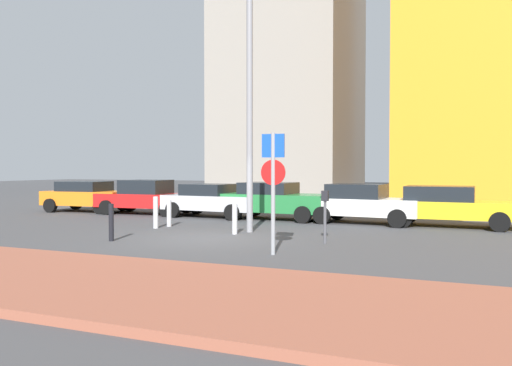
# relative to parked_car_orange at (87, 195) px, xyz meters

# --- Properties ---
(ground_plane) EXTENTS (120.00, 120.00, 0.00)m
(ground_plane) POSITION_rel_parked_car_orange_xyz_m (9.46, -5.99, -0.76)
(ground_plane) COLOR #424244
(sidewalk_brick) EXTENTS (40.00, 4.05, 0.14)m
(sidewalk_brick) POSITION_rel_parked_car_orange_xyz_m (9.46, -12.09, -0.69)
(sidewalk_brick) COLOR #93513D
(sidewalk_brick) RESTS_ON ground
(parked_car_orange) EXTENTS (4.07, 2.28, 1.42)m
(parked_car_orange) POSITION_rel_parked_car_orange_xyz_m (0.00, 0.00, 0.00)
(parked_car_orange) COLOR orange
(parked_car_orange) RESTS_ON ground
(parked_car_red) EXTENTS (4.46, 2.27, 1.51)m
(parked_car_red) POSITION_rel_parked_car_orange_xyz_m (3.31, 0.05, 0.01)
(parked_car_red) COLOR red
(parked_car_red) RESTS_ON ground
(parked_car_silver) EXTENTS (4.18, 2.22, 1.38)m
(parked_car_silver) POSITION_rel_parked_car_orange_xyz_m (6.65, -0.11, -0.03)
(parked_car_silver) COLOR #B7BABF
(parked_car_silver) RESTS_ON ground
(parked_car_green) EXTENTS (4.33, 2.23, 1.47)m
(parked_car_green) POSITION_rel_parked_car_orange_xyz_m (9.41, -0.00, 0.02)
(parked_car_green) COLOR #237238
(parked_car_green) RESTS_ON ground
(parked_car_white) EXTENTS (4.10, 2.26, 1.45)m
(parked_car_white) POSITION_rel_parked_car_orange_xyz_m (12.92, -0.14, 0.00)
(parked_car_white) COLOR white
(parked_car_white) RESTS_ON ground
(parked_car_yellow) EXTENTS (4.47, 2.01, 1.41)m
(parked_car_yellow) POSITION_rel_parked_car_orange_xyz_m (15.86, -0.14, -0.01)
(parked_car_yellow) COLOR gold
(parked_car_yellow) RESTS_ON ground
(parking_sign_post) EXTENTS (0.60, 0.10, 2.87)m
(parking_sign_post) POSITION_rel_parked_car_orange_xyz_m (12.29, -7.85, 1.05)
(parking_sign_post) COLOR gray
(parking_sign_post) RESTS_ON ground
(parking_meter) EXTENTS (0.18, 0.14, 1.43)m
(parking_meter) POSITION_rel_parked_car_orange_xyz_m (12.95, -5.64, 0.17)
(parking_meter) COLOR #4C4C51
(parking_meter) RESTS_ON ground
(street_lamp) EXTENTS (0.70, 0.36, 7.89)m
(street_lamp) POSITION_rel_parked_car_orange_xyz_m (10.09, -4.13, 3.82)
(street_lamp) COLOR gray
(street_lamp) RESTS_ON ground
(traffic_bollard_near) EXTENTS (0.16, 0.16, 0.93)m
(traffic_bollard_near) POSITION_rel_parked_car_orange_xyz_m (9.87, -4.79, -0.29)
(traffic_bollard_near) COLOR #B7B7BC
(traffic_bollard_near) RESTS_ON ground
(traffic_bollard_mid) EXTENTS (0.14, 0.14, 1.04)m
(traffic_bollard_mid) POSITION_rel_parked_car_orange_xyz_m (7.30, -7.46, -0.23)
(traffic_bollard_mid) COLOR black
(traffic_bollard_mid) RESTS_ON ground
(traffic_bollard_far) EXTENTS (0.16, 0.16, 0.92)m
(traffic_bollard_far) POSITION_rel_parked_car_orange_xyz_m (6.86, -3.77, -0.30)
(traffic_bollard_far) COLOR #B7B7BC
(traffic_bollard_far) RESTS_ON ground
(traffic_bollard_edge) EXTENTS (0.17, 0.17, 1.08)m
(traffic_bollard_edge) POSITION_rel_parked_car_orange_xyz_m (6.74, -4.41, -0.22)
(traffic_bollard_edge) COLOR #B7B7BC
(traffic_bollard_edge) RESTS_ON ground
(building_under_construction) EXTENTS (11.12, 13.19, 24.81)m
(building_under_construction) POSITION_rel_parked_car_orange_xyz_m (1.23, 26.22, 11.65)
(building_under_construction) COLOR gray
(building_under_construction) RESTS_ON ground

